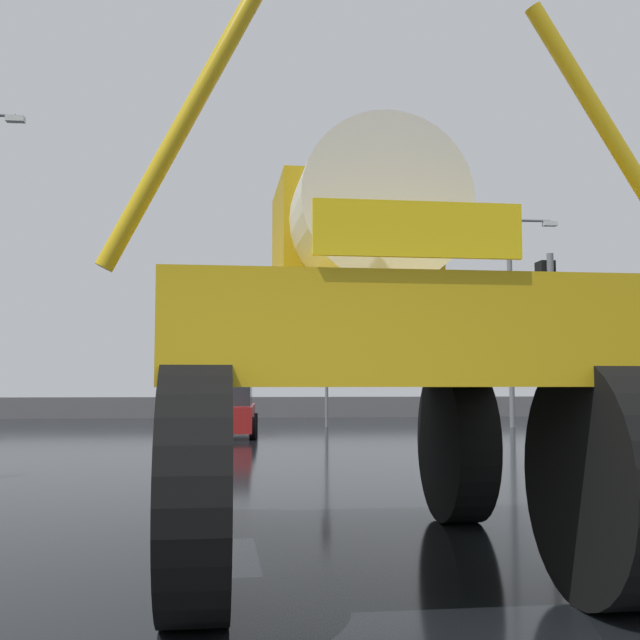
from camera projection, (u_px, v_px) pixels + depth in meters
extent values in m
plane|color=black|center=(253.00, 442.00, 20.33)|extent=(120.00, 120.00, 0.00)
cylinder|color=black|center=(204.00, 446.00, 8.40)|extent=(0.49, 1.73, 1.71)
cylinder|color=black|center=(456.00, 443.00, 8.76)|extent=(0.49, 1.73, 1.71)
cylinder|color=black|center=(196.00, 487.00, 5.09)|extent=(0.49, 1.73, 1.71)
cylinder|color=black|center=(603.00, 480.00, 5.45)|extent=(0.49, 1.73, 1.71)
cube|color=gold|center=(360.00, 343.00, 7.01)|extent=(3.39, 4.15, 0.75)
cube|color=#A98611|center=(352.00, 246.00, 7.49)|extent=(1.45, 1.44, 1.13)
cylinder|color=silver|center=(373.00, 214.00, 6.51)|extent=(1.36, 1.32, 1.32)
cylinder|color=gold|center=(186.00, 118.00, 5.12)|extent=(1.12, 0.15, 2.03)
cylinder|color=gold|center=(615.00, 143.00, 5.50)|extent=(1.27, 0.16, 1.95)
cube|color=yellow|center=(418.00, 229.00, 5.02)|extent=(1.36, 0.08, 0.36)
cube|color=maroon|center=(224.00, 417.00, 22.69)|extent=(1.87, 4.17, 0.70)
cube|color=#23282D|center=(224.00, 394.00, 22.60)|extent=(1.64, 2.16, 0.64)
cylinder|color=black|center=(199.00, 423.00, 23.97)|extent=(0.20, 0.61, 0.60)
cylinder|color=black|center=(255.00, 423.00, 24.07)|extent=(0.20, 0.61, 0.60)
cylinder|color=black|center=(189.00, 428.00, 21.28)|extent=(0.20, 0.61, 0.60)
cylinder|color=black|center=(253.00, 428.00, 21.38)|extent=(0.20, 0.61, 0.60)
cylinder|color=slate|center=(552.00, 365.00, 12.74)|extent=(0.11, 0.11, 3.63)
cube|color=black|center=(546.00, 287.00, 13.06)|extent=(0.24, 0.32, 0.84)
sphere|color=red|center=(541.00, 272.00, 13.27)|extent=(0.17, 0.17, 0.17)
sphere|color=#3C2403|center=(541.00, 288.00, 13.25)|extent=(0.17, 0.17, 0.17)
sphere|color=black|center=(542.00, 304.00, 13.22)|extent=(0.17, 0.17, 0.17)
cylinder|color=slate|center=(327.00, 367.00, 27.40)|extent=(0.11, 0.11, 4.13)
cube|color=black|center=(326.00, 323.00, 27.74)|extent=(0.24, 0.32, 0.84)
sphere|color=red|center=(325.00, 316.00, 27.95)|extent=(0.17, 0.17, 0.17)
sphere|color=#3C2403|center=(325.00, 324.00, 27.93)|extent=(0.17, 0.17, 0.17)
sphere|color=black|center=(325.00, 331.00, 27.90)|extent=(0.17, 0.17, 0.17)
cube|color=silver|center=(15.00, 119.00, 22.04)|extent=(0.50, 0.24, 0.16)
cylinder|color=slate|center=(511.00, 320.00, 27.30)|extent=(0.18, 0.18, 7.34)
cylinder|color=slate|center=(529.00, 220.00, 27.66)|extent=(1.48, 0.10, 0.10)
cube|color=silver|center=(550.00, 224.00, 27.72)|extent=(0.50, 0.24, 0.16)
cube|color=#59595B|center=(248.00, 407.00, 34.42)|extent=(29.41, 0.24, 0.90)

